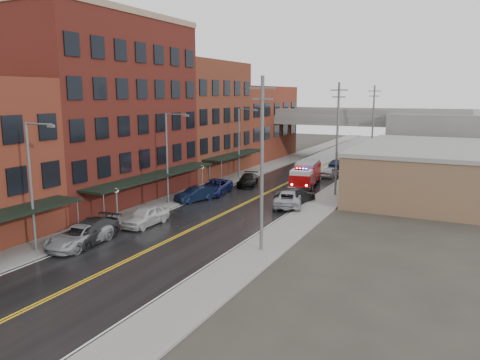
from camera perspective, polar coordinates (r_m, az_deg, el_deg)
The scene contains 33 objects.
ground at distance 26.19m, azimuth -27.23°, elevation -15.19°, with size 220.00×220.00×0.00m, color #2D2B26.
road at distance 49.05m, azimuth 1.85°, elevation -2.27°, with size 11.00×160.00×0.02m, color black.
sidewalk_left at distance 52.37m, azimuth -5.46°, elevation -1.42°, with size 3.00×160.00×0.15m, color slate.
sidewalk_right at distance 46.61m, azimuth 10.08°, elevation -3.03°, with size 3.00×160.00×0.15m, color slate.
curb_left at distance 51.55m, azimuth -3.89°, elevation -1.59°, with size 0.30×160.00×0.15m, color gray.
curb_right at distance 47.07m, azimuth 8.15°, elevation -2.84°, with size 0.30×160.00×0.15m, color gray.
brick_building_b at distance 49.25m, azimuth -15.99°, elevation 7.95°, with size 9.00×20.00×18.00m, color #4E1814.
brick_building_c at distance 63.43m, azimuth -5.27°, elevation 7.42°, with size 9.00×15.00×15.00m, color brown.
brick_building_far at distance 78.98m, azimuth 1.39°, elevation 6.97°, with size 9.00×20.00×12.00m, color brown.
tan_building at distance 54.43m, azimuth 21.95°, elevation 0.91°, with size 14.00×22.00×5.00m, color brown.
right_far_block at distance 83.96m, azimuth 24.95°, elevation 4.84°, with size 18.00×30.00×8.00m, color slate.
awning_1 at distance 46.22m, azimuth -10.24°, elevation 0.54°, with size 2.60×18.00×3.09m.
awning_2 at distance 61.04m, azimuth -0.52°, elevation 3.09°, with size 2.60×13.00×3.09m.
globe_lamp_1 at distance 40.32m, azimuth -14.82°, elevation -2.08°, with size 0.44×0.44×3.12m.
globe_lamp_2 at distance 51.50m, azimuth -4.65°, elevation 0.92°, with size 0.44×0.44×3.12m.
street_lamp_0 at distance 34.37m, azimuth -23.93°, elevation 0.11°, with size 2.64×0.22×9.00m.
street_lamp_1 at distance 46.16m, azimuth -8.65°, elevation 3.33°, with size 2.64×0.22×9.00m.
street_lamp_2 at distance 59.94m, azimuth 0.07°, elevation 5.07°, with size 2.64×0.22×9.00m.
utility_pole_0 at distance 31.54m, azimuth 2.69°, elevation 2.21°, with size 1.80×0.24×12.00m.
utility_pole_1 at distance 50.41m, azimuth 11.77°, elevation 5.11°, with size 1.80×0.24×12.00m.
utility_pole_2 at distance 69.92m, azimuth 15.88°, elevation 6.37°, with size 1.80×0.24×12.00m.
overpass at distance 78.30m, azimuth 11.58°, elevation 6.72°, with size 40.00×10.00×7.50m.
fire_truck at distance 55.57m, azimuth 8.00°, elevation 0.71°, with size 3.82×7.85×2.77m.
parked_car_left_2 at distance 35.68m, azimuth -19.08°, elevation -6.52°, with size 2.51×5.45×1.51m, color #989B9F.
parked_car_left_3 at distance 36.41m, azimuth -17.86°, elevation -6.00°, with size 2.31×5.67×1.65m, color #28282B.
parked_car_left_4 at distance 39.82m, azimuth -11.42°, elevation -4.30°, with size 1.93×4.80×1.64m, color silver.
parked_car_left_5 at distance 47.89m, azimuth -5.48°, elevation -1.75°, with size 1.54×4.42×1.46m, color black.
parked_car_left_6 at distance 51.21m, azimuth -3.11°, elevation -0.84°, with size 2.64×5.72×1.59m, color #141C4E.
parked_car_left_7 at distance 55.64m, azimuth 0.97°, elevation -0.00°, with size 1.99×4.90×1.42m, color black.
parked_car_right_0 at distance 45.67m, azimuth 5.86°, elevation -2.26°, with size 2.67×5.78×1.61m, color #9A9CA2.
parked_car_right_1 at distance 47.10m, azimuth 6.71°, elevation -1.91°, with size 2.20×5.41×1.57m, color black.
parked_car_right_2 at distance 62.78m, azimuth 10.94°, elevation 0.98°, with size 1.59×3.95×1.35m, color #BABABA.
parked_car_right_3 at distance 68.51m, azimuth 12.26°, elevation 1.82°, with size 1.69×4.84×1.60m, color black.
Camera 1 is at (19.53, -13.67, 10.83)m, focal length 35.00 mm.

